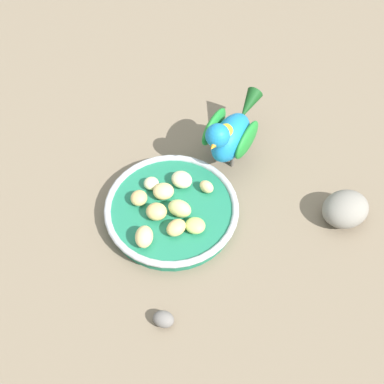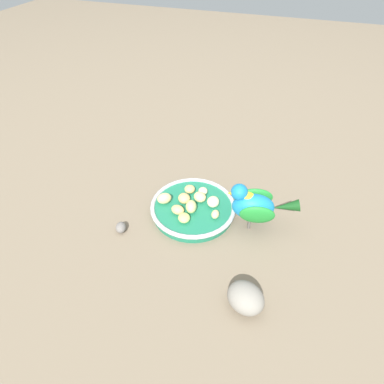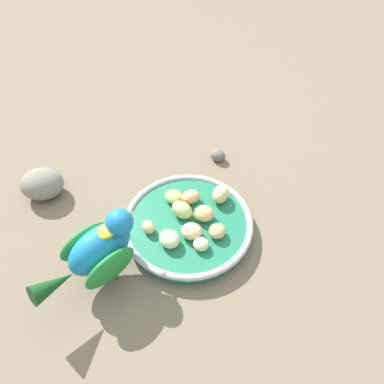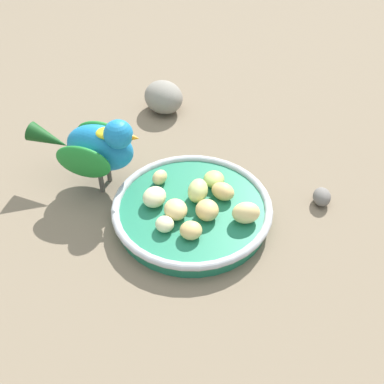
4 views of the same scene
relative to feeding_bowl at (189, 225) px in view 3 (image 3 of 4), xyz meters
name	(u,v)px [view 3 (image 3 of 4)]	position (x,y,z in m)	size (l,w,h in m)	color
ground_plane	(183,232)	(-0.01, 0.00, -0.01)	(4.00, 4.00, 0.00)	#756651
feeding_bowl	(189,225)	(0.00, 0.00, 0.00)	(0.21, 0.21, 0.03)	#1E7251
apple_piece_0	(220,194)	(0.07, 0.01, 0.02)	(0.04, 0.03, 0.03)	#E5C67F
apple_piece_1	(204,213)	(0.03, -0.01, 0.02)	(0.03, 0.03, 0.02)	tan
apple_piece_2	(169,239)	(-0.05, -0.02, 0.02)	(0.03, 0.03, 0.02)	beige
apple_piece_3	(182,210)	(0.00, 0.02, 0.02)	(0.04, 0.03, 0.03)	#C6D17A
apple_piece_4	(173,196)	(0.00, 0.06, 0.02)	(0.03, 0.03, 0.02)	#B2CC66
apple_piece_5	(148,227)	(-0.06, 0.02, 0.02)	(0.02, 0.02, 0.02)	#E5C67F
apple_piece_6	(190,232)	(-0.01, -0.02, 0.02)	(0.03, 0.03, 0.02)	#E5C67F
apple_piece_7	(191,197)	(0.03, 0.04, 0.02)	(0.03, 0.02, 0.02)	tan
apple_piece_8	(201,244)	(-0.01, -0.05, 0.02)	(0.02, 0.02, 0.02)	beige
apple_piece_9	(217,231)	(0.02, -0.04, 0.02)	(0.03, 0.03, 0.02)	tan
parrot	(99,251)	(-0.15, 0.00, 0.05)	(0.17, 0.09, 0.12)	#59544C
rock_large	(42,184)	(-0.17, 0.21, 0.01)	(0.07, 0.06, 0.05)	gray
pebble_0	(218,155)	(0.14, 0.11, 0.00)	(0.03, 0.02, 0.02)	slate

